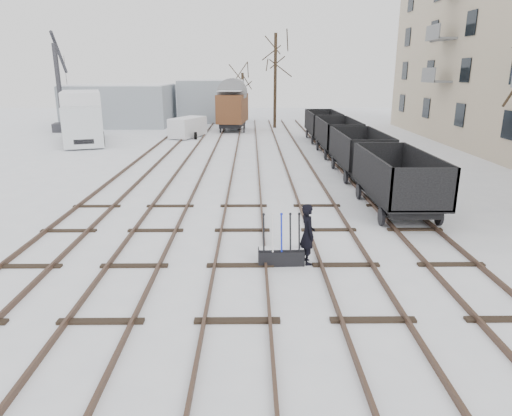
% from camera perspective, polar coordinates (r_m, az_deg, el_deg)
% --- Properties ---
extents(ground, '(120.00, 120.00, 0.00)m').
position_cam_1_polar(ground, '(13.03, -1.97, -7.30)').
color(ground, white).
rests_on(ground, ground).
extents(tracks, '(13.90, 52.00, 0.16)m').
position_cam_1_polar(tracks, '(26.11, -1.29, 5.12)').
color(tracks, black).
rests_on(tracks, ground).
extents(shed_left, '(10.00, 8.00, 4.10)m').
position_cam_1_polar(shed_left, '(49.83, -16.48, 12.26)').
color(shed_left, gray).
rests_on(shed_left, ground).
extents(shed_right, '(7.00, 6.00, 4.50)m').
position_cam_1_polar(shed_right, '(52.18, -5.49, 13.23)').
color(shed_right, gray).
rests_on(shed_right, ground).
extents(ground_frame, '(1.31, 0.47, 1.49)m').
position_cam_1_polar(ground_frame, '(13.07, 3.15, -5.88)').
color(ground_frame, black).
rests_on(ground_frame, ground).
extents(worker, '(0.54, 0.71, 1.76)m').
position_cam_1_polar(worker, '(13.02, 6.46, -3.24)').
color(worker, black).
rests_on(worker, ground).
extents(freight_wagon_a, '(2.25, 5.64, 2.30)m').
position_cam_1_polar(freight_wagon_a, '(18.70, 17.12, 2.27)').
color(freight_wagon_a, black).
rests_on(freight_wagon_a, ground).
extents(freight_wagon_b, '(2.25, 5.64, 2.30)m').
position_cam_1_polar(freight_wagon_b, '(24.73, 12.76, 5.97)').
color(freight_wagon_b, black).
rests_on(freight_wagon_b, ground).
extents(freight_wagon_c, '(2.25, 5.64, 2.30)m').
position_cam_1_polar(freight_wagon_c, '(30.91, 10.10, 8.19)').
color(freight_wagon_c, black).
rests_on(freight_wagon_c, ground).
extents(freight_wagon_d, '(2.25, 5.64, 2.30)m').
position_cam_1_polar(freight_wagon_d, '(37.17, 8.32, 9.66)').
color(freight_wagon_d, black).
rests_on(freight_wagon_d, ground).
extents(box_van_wagon, '(3.11, 5.10, 3.69)m').
position_cam_1_polar(box_van_wagon, '(43.22, -2.94, 12.46)').
color(box_van_wagon, black).
rests_on(box_van_wagon, ground).
extents(lorry, '(4.53, 8.91, 3.87)m').
position_cam_1_polar(lorry, '(38.27, -20.90, 10.64)').
color(lorry, black).
rests_on(lorry, ground).
extents(panel_van, '(2.95, 4.10, 1.66)m').
position_cam_1_polar(panel_van, '(39.13, -8.52, 9.97)').
color(panel_van, silver).
rests_on(panel_van, ground).
extents(crane, '(2.03, 5.19, 8.72)m').
position_cam_1_polar(crane, '(46.29, -23.07, 11.65)').
color(crane, '#2D2D32').
rests_on(crane, ground).
extents(tree_far_left, '(0.30, 0.30, 5.20)m').
position_cam_1_polar(tree_far_left, '(52.65, -1.68, 13.71)').
color(tree_far_left, black).
rests_on(tree_far_left, ground).
extents(tree_far_right, '(0.30, 0.30, 8.80)m').
position_cam_1_polar(tree_far_right, '(45.55, 2.41, 15.52)').
color(tree_far_right, black).
rests_on(tree_far_right, ground).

